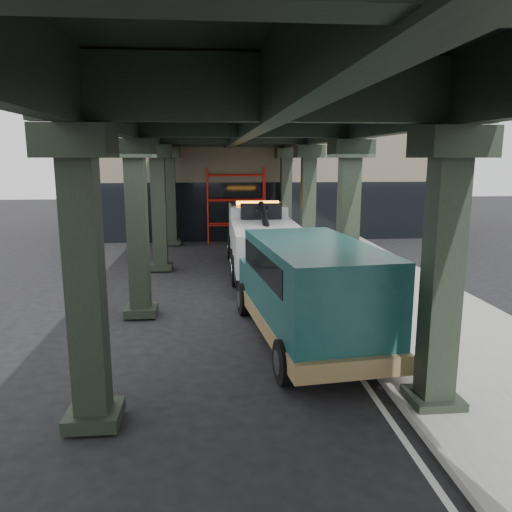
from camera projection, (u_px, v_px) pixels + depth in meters
ground at (266, 337)px, 12.76m from camera, size 90.00×90.00×0.00m
sidewalk at (406, 306)px, 15.10m from camera, size 5.00×40.00×0.15m
lane_stripe at (315, 311)px, 14.86m from camera, size 0.12×38.00×0.01m
viaduct at (244, 122)px, 13.62m from camera, size 7.40×32.00×6.40m
building at (263, 166)px, 31.70m from camera, size 22.00×10.00×8.00m
scaffolding at (236, 203)px, 26.66m from camera, size 3.08×0.88×4.00m
tow_truck at (262, 238)px, 19.91m from camera, size 2.65×8.61×2.81m
towed_van at (309, 289)px, 12.01m from camera, size 3.12×6.58×2.58m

